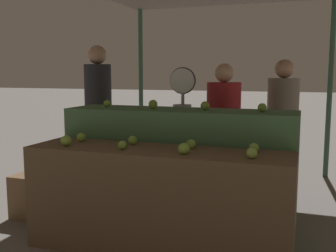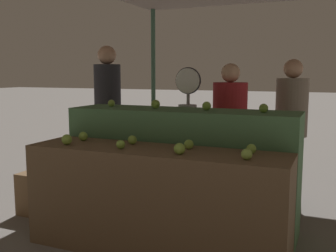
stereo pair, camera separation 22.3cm
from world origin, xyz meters
name	(u,v)px [view 1 (the left image)]	position (x,y,z in m)	size (l,w,h in m)	color
ground_plane	(157,251)	(0.00, 0.00, 0.00)	(60.00, 60.00, 0.00)	slate
display_counter_front	(157,201)	(0.00, 0.00, 0.43)	(2.16, 0.55, 0.86)	brown
display_counter_back	(179,169)	(0.00, 0.60, 0.57)	(2.16, 0.55, 1.13)	#4C7A4C
apple_front_0	(66,141)	(-0.77, -0.11, 0.91)	(0.09, 0.09, 0.09)	#84AD3D
apple_front_1	(123,145)	(-0.25, -0.10, 0.90)	(0.07, 0.07, 0.07)	#7AA338
apple_front_2	(184,149)	(0.26, -0.12, 0.91)	(0.09, 0.09, 0.09)	#84AD3D
apple_front_3	(252,153)	(0.76, -0.10, 0.90)	(0.08, 0.08, 0.08)	#8EB247
apple_front_4	(81,137)	(-0.76, 0.10, 0.91)	(0.08, 0.08, 0.08)	#84AD3D
apple_front_5	(133,140)	(-0.26, 0.12, 0.90)	(0.08, 0.08, 0.08)	#84AD3D
apple_front_6	(191,144)	(0.25, 0.11, 0.90)	(0.08, 0.08, 0.08)	#84AD3D
apple_front_7	(254,148)	(0.75, 0.12, 0.90)	(0.08, 0.08, 0.08)	#84AD3D
apple_back_0	(107,104)	(-0.76, 0.60, 1.17)	(0.07, 0.07, 0.07)	#84AD3D
apple_back_1	(153,104)	(-0.26, 0.59, 1.18)	(0.09, 0.09, 0.09)	#7AA338
apple_back_2	(205,106)	(0.24, 0.60, 1.17)	(0.08, 0.08, 0.08)	#7AA338
apple_back_3	(262,108)	(0.76, 0.59, 1.17)	(0.08, 0.08, 0.08)	#7AA338
produce_scale	(182,106)	(-0.15, 1.17, 1.12)	(0.29, 0.20, 1.53)	#99999E
person_vendor_at_scale	(223,125)	(0.25, 1.43, 0.90)	(0.50, 0.50, 1.58)	#2D2D38
person_customer_left	(282,119)	(0.87, 1.83, 0.94)	(0.44, 0.44, 1.63)	#2D2D38
person_customer_right	(98,105)	(-1.43, 1.61, 1.07)	(0.45, 0.45, 1.82)	#2D2D38
wooden_crate_side	(39,194)	(-1.47, 0.40, 0.22)	(0.44, 0.44, 0.44)	brown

